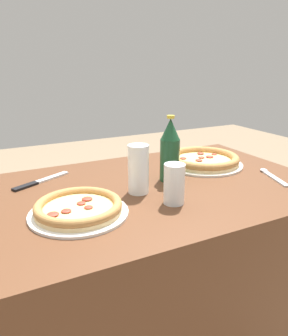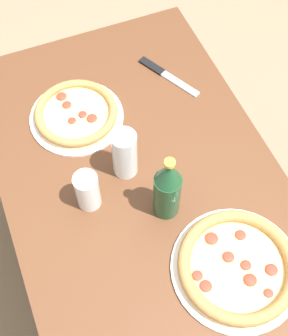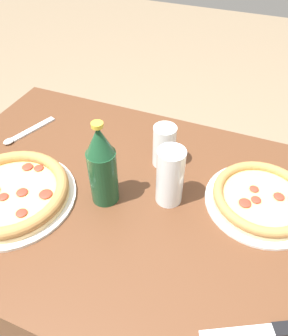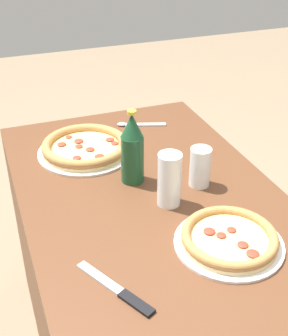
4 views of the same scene
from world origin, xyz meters
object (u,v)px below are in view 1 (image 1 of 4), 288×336
at_px(knife, 39,182).
at_px(pizza_margherita, 79,208).
at_px(glass_mango_juice, 174,185).
at_px(spoon, 271,175).
at_px(beer_bottle, 170,150).
at_px(pizza_veggie, 203,160).
at_px(glass_water, 138,171).

bearing_deg(knife, pizza_margherita, -80.34).
height_order(glass_mango_juice, spoon, glass_mango_juice).
xyz_separation_m(glass_mango_juice, spoon, (0.45, 0.04, -0.05)).
xyz_separation_m(pizza_margherita, spoon, (0.73, -0.01, -0.01)).
bearing_deg(spoon, knife, 157.46).
relative_size(pizza_margherita, beer_bottle, 1.19).
xyz_separation_m(pizza_veggie, glass_water, (-0.37, -0.15, 0.05)).
xyz_separation_m(glass_water, spoon, (0.51, -0.08, -0.07)).
xyz_separation_m(pizza_margherita, knife, (-0.05, 0.31, -0.02)).
height_order(pizza_margherita, pizza_veggie, pizza_veggie).
bearing_deg(pizza_veggie, beer_bottle, -156.89).
relative_size(pizza_margherita, glass_mango_juice, 2.26).
bearing_deg(glass_water, glass_mango_juice, -65.11).
relative_size(pizza_margherita, glass_water, 1.75).
bearing_deg(spoon, pizza_veggie, 120.62).
xyz_separation_m(pizza_veggie, knife, (-0.65, 0.09, -0.02)).
relative_size(pizza_margherita, pizza_veggie, 0.86).
distance_m(pizza_margherita, spoon, 0.73).
distance_m(glass_water, knife, 0.37).
bearing_deg(glass_mango_juice, glass_water, 114.89).
height_order(pizza_margherita, spoon, pizza_margherita).
distance_m(glass_water, spoon, 0.52).
height_order(glass_water, beer_bottle, beer_bottle).
height_order(beer_bottle, knife, beer_bottle).
bearing_deg(knife, glass_mango_juice, -47.73).
xyz_separation_m(glass_mango_juice, beer_bottle, (0.09, 0.18, 0.05)).
relative_size(glass_water, beer_bottle, 0.68).
bearing_deg(glass_water, pizza_veggie, 22.01).
relative_size(knife, spoon, 1.18).
bearing_deg(knife, spoon, -22.54).
bearing_deg(pizza_veggie, glass_water, -157.99).
xyz_separation_m(pizza_veggie, spoon, (0.14, -0.23, -0.02)).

